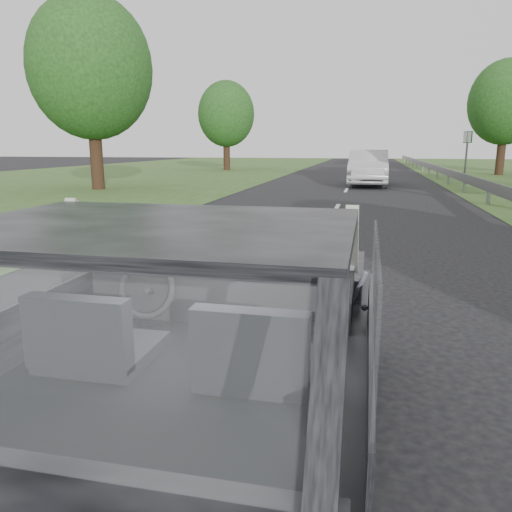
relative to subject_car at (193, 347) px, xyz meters
The scene contains 12 objects.
ground 0.72m from the subject_car, ahead, with size 140.00×140.00×0.00m, color #2D2D2E.
subject_car is the anchor object (origin of this frame).
dashboard 0.64m from the subject_car, 90.00° to the left, with size 1.58×0.45×0.30m, color black.
driver_seat 0.52m from the subject_car, 144.06° to the right, with size 0.50×0.72×0.42m, color #22222C.
passenger_seat 0.52m from the subject_car, 35.94° to the right, with size 0.50×0.72×0.42m, color #22222C.
steering_wheel 0.55m from the subject_car, 140.48° to the left, with size 0.36×0.36×0.04m, color black.
cat 0.81m from the subject_car, 67.23° to the left, with size 0.62×0.19×0.28m, color gray.
other_car 20.80m from the subject_car, 87.80° to the left, with size 1.88×4.77×1.57m, color silver.
highway_sign 26.42m from the subject_car, 77.47° to the left, with size 0.10×0.99×2.47m, color #136321.
tree_2 32.17m from the subject_car, 74.50° to the left, with size 4.32×4.32×6.55m, color #1D3715, non-canonical shape.
tree_5 19.29m from the subject_car, 121.32° to the left, with size 4.78×4.78×7.25m, color #1D3715, non-canonical shape.
tree_6 34.59m from the subject_car, 105.62° to the left, with size 4.02×4.02×6.09m, color #1D3715, non-canonical shape.
Camera 1 is at (0.85, -2.29, 1.75)m, focal length 35.00 mm.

